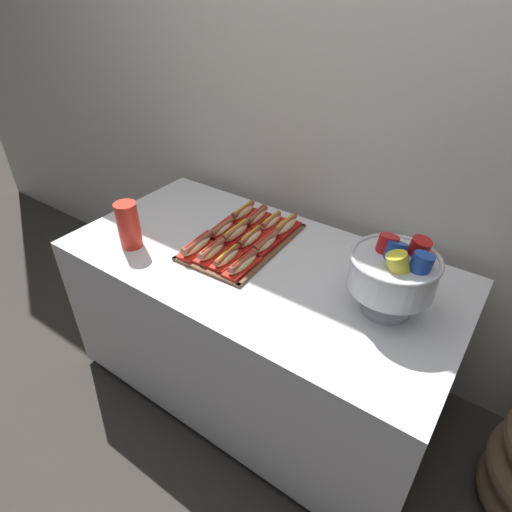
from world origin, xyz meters
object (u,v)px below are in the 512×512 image
object	(u,v)px
serving_tray	(243,242)
hot_dog_1	(212,251)
punch_bowl	(394,271)
hot_dog_8	(243,213)
hot_dog_3	(243,264)
hot_dog_6	(250,239)
hot_dog_7	(265,244)
hot_dog_2	(227,258)
hot_dog_10	(271,222)
hot_dog_4	(221,229)
hot_dog_9	(256,217)
cup_stack	(129,225)
buffet_table	(258,324)
hot_dog_11	(285,226)
hot_dog_0	(197,246)
hot_dog_5	(235,233)

from	to	relation	value
serving_tray	hot_dog_1	bearing A→B (deg)	-100.54
punch_bowl	hot_dog_8	bearing A→B (deg)	164.84
hot_dog_3	hot_dog_6	xyz separation A→B (m)	(-0.08, 0.16, 0.00)
hot_dog_7	hot_dog_8	bearing A→B (deg)	146.01
hot_dog_2	hot_dog_10	xyz separation A→B (m)	(-0.01, 0.33, -0.00)
hot_dog_8	hot_dog_7	bearing A→B (deg)	-33.99
hot_dog_4	hot_dog_9	bearing A→B (deg)	67.82
hot_dog_9	cup_stack	xyz separation A→B (m)	(-0.33, -0.45, 0.06)
serving_tray	hot_dog_3	bearing A→B (deg)	-53.45
buffet_table	hot_dog_4	distance (m)	0.46
buffet_table	hot_dog_11	bearing A→B (deg)	95.41
hot_dog_0	punch_bowl	xyz separation A→B (m)	(0.76, 0.12, 0.13)
hot_dog_8	hot_dog_1	bearing A→B (deg)	-74.93
serving_tray	hot_dog_2	xyz separation A→B (m)	(0.04, -0.16, 0.03)
buffet_table	hot_dog_10	bearing A→B (deg)	112.64
hot_dog_9	cup_stack	world-z (taller)	cup_stack
buffet_table	hot_dog_5	xyz separation A→B (m)	(-0.17, 0.07, 0.39)
hot_dog_6	hot_dog_10	bearing A→B (deg)	92.27
hot_dog_2	hot_dog_5	distance (m)	0.18
hot_dog_7	hot_dog_10	world-z (taller)	hot_dog_7
hot_dog_2	hot_dog_3	bearing A→B (deg)	2.27
hot_dog_0	hot_dog_3	bearing A→B (deg)	2.27
punch_bowl	hot_dog_6	bearing A→B (deg)	175.29
hot_dog_2	hot_dog_4	xyz separation A→B (m)	(-0.16, 0.16, 0.00)
hot_dog_6	punch_bowl	size ratio (longest dim) A/B	0.60
hot_dog_7	serving_tray	bearing A→B (deg)	-177.73
hot_dog_3	hot_dog_9	xyz separation A→B (m)	(-0.16, 0.32, 0.00)
cup_stack	hot_dog_0	bearing A→B (deg)	23.77
hot_dog_0	hot_dog_6	xyz separation A→B (m)	(0.14, 0.17, -0.00)
hot_dog_1	hot_dog_3	world-z (taller)	hot_dog_1
punch_bowl	hot_dog_2	bearing A→B (deg)	-169.44
buffet_table	hot_dog_4	bearing A→B (deg)	165.42
hot_dog_11	punch_bowl	bearing A→B (deg)	-21.71
hot_dog_0	hot_dog_4	bearing A→B (deg)	92.27
hot_dog_0	hot_dog_6	bearing A→B (deg)	49.99
hot_dog_9	hot_dog_3	bearing A→B (deg)	-63.29
hot_dog_4	hot_dog_7	distance (m)	0.23
hot_dog_11	cup_stack	distance (m)	0.66
hot_dog_7	hot_dog_9	world-z (taller)	same
hot_dog_2	hot_dog_5	world-z (taller)	hot_dog_5
hot_dog_2	hot_dog_4	distance (m)	0.22
buffet_table	cup_stack	world-z (taller)	cup_stack
serving_tray	hot_dog_11	xyz separation A→B (m)	(0.11, 0.17, 0.03)
hot_dog_4	cup_stack	world-z (taller)	cup_stack
hot_dog_0	hot_dog_9	bearing A→B (deg)	79.46
hot_dog_4	hot_dog_8	size ratio (longest dim) A/B	1.02
buffet_table	serving_tray	world-z (taller)	serving_tray
hot_dog_1	hot_dog_8	size ratio (longest dim) A/B	0.93
hot_dog_4	hot_dog_10	world-z (taller)	hot_dog_4
buffet_table	hot_dog_3	world-z (taller)	hot_dog_3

